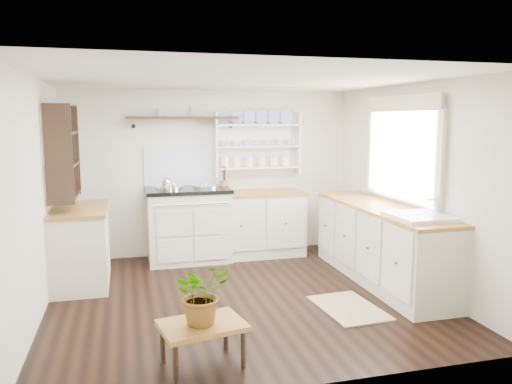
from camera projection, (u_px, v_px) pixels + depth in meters
floor at (242, 297)px, 5.39m from camera, size 4.00×3.80×0.01m
wall_back at (211, 173)px, 7.04m from camera, size 4.00×0.02×2.30m
wall_right at (411, 185)px, 5.72m from camera, size 0.02×3.80×2.30m
wall_left at (36, 199)px, 4.72m from camera, size 0.02×3.80×2.30m
ceiling at (241, 79)px, 5.06m from camera, size 4.00×3.80×0.01m
window at (402, 148)px, 5.80m from camera, size 0.08×1.55×1.22m
aga_cooker at (188, 224)px, 6.72m from camera, size 1.11×0.77×1.02m
back_cabinets at (258, 223)px, 7.00m from camera, size 1.27×0.63×0.90m
right_cabinets at (381, 243)px, 5.84m from camera, size 0.62×2.43×0.90m
belfast_sink at (419, 228)px, 5.08m from camera, size 0.55×0.60×0.45m
left_cabinets at (81, 245)px, 5.75m from camera, size 0.62×1.13×0.90m
plate_rack at (256, 144)px, 7.11m from camera, size 1.20×0.22×0.90m
high_shelf at (183, 119)px, 6.71m from camera, size 1.50×0.29×0.16m
left_shelving at (63, 151)px, 5.56m from camera, size 0.28×0.80×1.05m
kettle at (167, 187)px, 6.46m from camera, size 0.17×0.17×0.21m
utensil_crock at (224, 186)px, 6.89m from camera, size 0.13×0.13×0.15m
center_table at (202, 329)px, 3.84m from camera, size 0.71×0.57×0.34m
potted_plant at (202, 293)px, 3.80m from camera, size 0.56×0.53×0.48m
floor_rug at (349, 308)px, 5.04m from camera, size 0.61×0.89×0.02m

